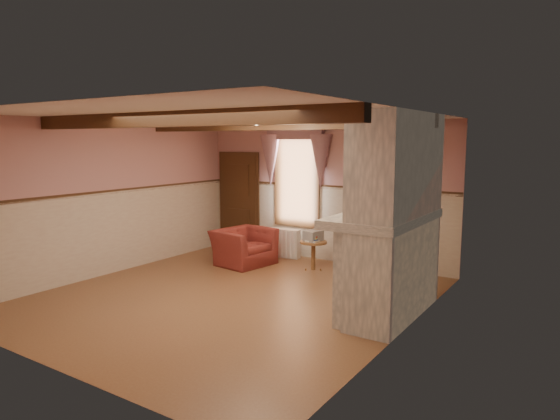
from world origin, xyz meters
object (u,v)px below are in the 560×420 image
Objects in this scene: radiator at (284,243)px; oil_lamp at (398,200)px; side_table at (313,255)px; mantel_clock at (398,203)px; armchair at (244,247)px; bowl at (386,210)px.

oil_lamp is (3.00, -1.54, 1.26)m from radiator.
side_table is 2.56m from oil_lamp.
oil_lamp reaches higher than mantel_clock.
mantel_clock is (3.34, -0.62, 1.17)m from armchair.
mantel_clock reaches higher than side_table.
side_table is at bearing 153.39° from oil_lamp.
radiator is at bearing 152.84° from oil_lamp.
oil_lamp is (3.34, -0.61, 1.21)m from armchair.
armchair is 1.54× the size of radiator.
bowl reaches higher than radiator.
side_table is (1.36, 0.38, -0.07)m from armchair.
armchair is 1.95× the size of side_table.
side_table is 2.55m from mantel_clock.
oil_lamp is at bearing -91.93° from armchair.
mantel_clock reaches higher than bowl.
side_table is 1.96× the size of oil_lamp.
side_table is at bearing -32.98° from radiator.
radiator is 3.59m from mantel_clock.
radiator is at bearing 151.79° from side_table.
armchair is at bearing 169.66° from oil_lamp.
armchair is at bearing 161.98° from bowl.
bowl is at bearing -38.67° from radiator.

